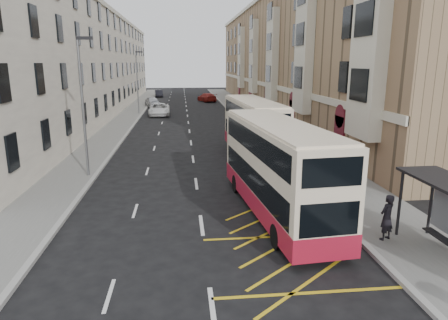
{
  "coord_description": "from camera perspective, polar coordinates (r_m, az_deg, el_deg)",
  "views": [
    {
      "loc": [
        -0.72,
        -11.84,
        6.72
      ],
      "look_at": [
        1.4,
        8.11,
        1.81
      ],
      "focal_mm": 32.0,
      "sensor_mm": 36.0,
      "label": 1
    }
  ],
  "objects": [
    {
      "name": "street_lamp_near",
      "position": [
        24.58,
        -19.47,
        8.11
      ],
      "size": [
        0.93,
        0.18,
        8.0
      ],
      "color": "slate",
      "rests_on": "pavement_left"
    },
    {
      "name": "guard_railing",
      "position": [
        19.81,
        14.88,
        -3.95
      ],
      "size": [
        0.06,
        6.56,
        1.01
      ],
      "color": "#A82413",
      "rests_on": "pavement_right"
    },
    {
      "name": "terrace_left",
      "position": [
        58.73,
        -19.04,
        12.83
      ],
      "size": [
        9.18,
        79.0,
        13.25
      ],
      "color": "silver",
      "rests_on": "ground"
    },
    {
      "name": "ground",
      "position": [
        13.63,
        -2.33,
        -15.81
      ],
      "size": [
        200.0,
        200.0,
        0.0
      ],
      "primitive_type": "plane",
      "color": "black",
      "rests_on": "ground"
    },
    {
      "name": "pavement_right",
      "position": [
        43.25,
        5.67,
        4.84
      ],
      "size": [
        4.0,
        120.0,
        0.15
      ],
      "primitive_type": "cube",
      "color": "#63635F",
      "rests_on": "ground"
    },
    {
      "name": "terrace_right",
      "position": [
        59.31,
        9.5,
        14.34
      ],
      "size": [
        10.75,
        79.0,
        15.25
      ],
      "color": "#917554",
      "rests_on": "ground"
    },
    {
      "name": "car_silver",
      "position": [
        63.48,
        -10.17,
        8.16
      ],
      "size": [
        3.04,
        4.88,
        1.55
      ],
      "primitive_type": "imported",
      "rotation": [
        0.0,
        0.0,
        0.29
      ],
      "color": "#B4B7BC",
      "rests_on": "ground"
    },
    {
      "name": "double_decker_front",
      "position": [
        17.9,
        7.61,
        -1.2
      ],
      "size": [
        3.35,
        10.72,
        4.21
      ],
      "rotation": [
        0.0,
        0.0,
        0.09
      ],
      "color": "beige",
      "rests_on": "ground"
    },
    {
      "name": "pedestrian_near",
      "position": [
        16.4,
        22.23,
        -7.59
      ],
      "size": [
        0.78,
        0.68,
        1.79
      ],
      "primitive_type": "imported",
      "rotation": [
        0.0,
        0.0,
        3.62
      ],
      "color": "black",
      "rests_on": "pavement_right"
    },
    {
      "name": "pedestrian_far",
      "position": [
        21.53,
        15.3,
        -2.07
      ],
      "size": [
        1.11,
        0.89,
        1.77
      ],
      "primitive_type": "imported",
      "rotation": [
        0.0,
        0.0,
        2.61
      ],
      "color": "black",
      "rests_on": "pavement_right"
    },
    {
      "name": "street_lamp_far",
      "position": [
        54.17,
        -12.25,
        11.24
      ],
      "size": [
        0.93,
        0.18,
        8.0
      ],
      "color": "slate",
      "rests_on": "pavement_left"
    },
    {
      "name": "kerb_left",
      "position": [
        42.69,
        -13.12,
        4.43
      ],
      "size": [
        0.25,
        120.0,
        0.15
      ],
      "primitive_type": "cube",
      "color": "#969691",
      "rests_on": "ground"
    },
    {
      "name": "car_red",
      "position": [
        71.25,
        -2.45,
        8.94
      ],
      "size": [
        3.55,
        5.61,
        1.51
      ],
      "primitive_type": "imported",
      "rotation": [
        0.0,
        0.0,
        3.44
      ],
      "color": "maroon",
      "rests_on": "ground"
    },
    {
      "name": "car_dark",
      "position": [
        82.09,
        -9.29,
        9.36
      ],
      "size": [
        1.89,
        4.31,
        1.38
      ],
      "primitive_type": "imported",
      "rotation": [
        0.0,
        0.0,
        0.1
      ],
      "color": "black",
      "rests_on": "ground"
    },
    {
      "name": "kerb_right",
      "position": [
        42.89,
        3.05,
        4.82
      ],
      "size": [
        0.25,
        120.0,
        0.15
      ],
      "primitive_type": "cube",
      "color": "#969691",
      "rests_on": "ground"
    },
    {
      "name": "white_van",
      "position": [
        52.94,
        -9.21,
        7.14
      ],
      "size": [
        2.73,
        5.71,
        1.57
      ],
      "primitive_type": "imported",
      "rotation": [
        0.0,
        0.0,
        0.02
      ],
      "color": "white",
      "rests_on": "ground"
    },
    {
      "name": "double_decker_rear",
      "position": [
        28.68,
        4.21,
        4.47
      ],
      "size": [
        2.96,
        10.54,
        4.16
      ],
      "rotation": [
        0.0,
        0.0,
        0.06
      ],
      "color": "beige",
      "rests_on": "ground"
    },
    {
      "name": "pavement_left",
      "position": [
        42.9,
        -15.11,
        4.36
      ],
      "size": [
        3.0,
        120.0,
        0.15
      ],
      "primitive_type": "cube",
      "color": "#63635F",
      "rests_on": "ground"
    },
    {
      "name": "road_markings",
      "position": [
        57.24,
        -5.33,
        6.95
      ],
      "size": [
        10.0,
        110.0,
        0.01
      ],
      "primitive_type": null,
      "color": "silver",
      "rests_on": "ground"
    }
  ]
}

